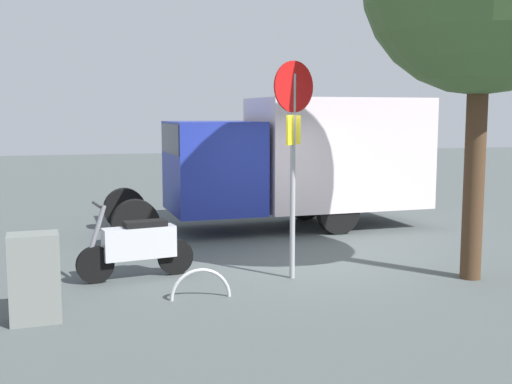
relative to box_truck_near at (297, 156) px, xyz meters
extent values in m
plane|color=#495050|center=(0.96, 3.07, -1.58)|extent=(60.00, 60.00, 0.00)
cylinder|color=black|center=(-0.54, -0.97, -1.13)|extent=(0.91, 0.28, 0.90)
cylinder|color=black|center=(-0.59, 0.93, -1.13)|extent=(0.91, 0.28, 0.90)
cylinder|color=black|center=(3.67, -0.84, -1.13)|extent=(0.91, 0.28, 0.90)
cylinder|color=black|center=(3.62, 1.06, -1.13)|extent=(0.91, 0.28, 0.90)
cube|color=silver|center=(-0.96, -0.03, 0.07)|extent=(3.77, 2.31, 2.40)
cube|color=navy|center=(1.89, 0.06, -0.18)|extent=(1.86, 2.15, 1.90)
cube|color=black|center=(1.89, 0.06, 0.42)|extent=(1.88, 1.99, 0.60)
cylinder|color=black|center=(4.46, 3.56, -1.30)|extent=(0.57, 0.19, 0.56)
cylinder|color=black|center=(3.22, 3.36, -1.30)|extent=(0.57, 0.19, 0.56)
cube|color=silver|center=(3.79, 3.46, -1.02)|extent=(1.14, 0.49, 0.48)
cube|color=black|center=(3.69, 3.44, -0.75)|extent=(0.68, 0.38, 0.12)
cylinder|color=slate|center=(4.41, 3.55, -0.75)|extent=(0.29, 0.11, 0.69)
cylinder|color=black|center=(4.41, 3.55, -0.40)|extent=(0.13, 0.55, 0.04)
cylinder|color=#9E9EA3|center=(1.54, 4.09, -0.03)|extent=(0.08, 0.08, 3.10)
cylinder|color=red|center=(1.54, 4.11, 1.33)|extent=(0.71, 0.32, 0.76)
cube|color=yellow|center=(1.54, 4.11, 0.69)|extent=(0.33, 0.33, 0.44)
cylinder|color=#47301E|center=(-1.09, 4.87, 0.08)|extent=(0.31, 0.31, 3.31)
cube|color=slate|center=(5.22, 5.17, -1.04)|extent=(0.62, 0.47, 1.09)
torus|color=#B7B7BC|center=(3.10, 4.78, -1.58)|extent=(0.85, 0.07, 0.85)
camera|label=1|loc=(4.73, 13.15, 0.95)|focal=44.77mm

